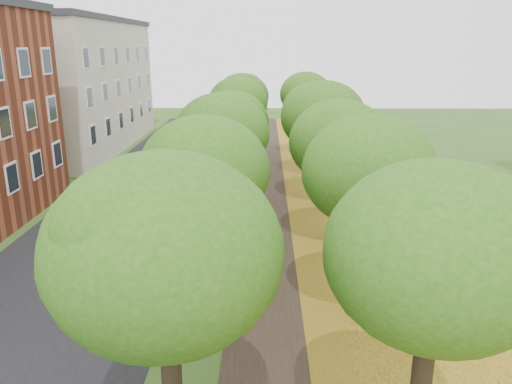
{
  "coord_description": "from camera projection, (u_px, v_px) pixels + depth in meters",
  "views": [
    {
      "loc": [
        -0.41,
        -8.17,
        8.36
      ],
      "look_at": [
        -0.79,
        11.53,
        2.5
      ],
      "focal_mm": 35.0,
      "sensor_mm": 36.0,
      "label": 1
    }
  ],
  "objects": [
    {
      "name": "street_asphalt",
      "position": [
        122.0,
        220.0,
        24.72
      ],
      "size": [
        8.0,
        70.0,
        0.01
      ],
      "primitive_type": "cube",
      "color": "black",
      "rests_on": "ground"
    },
    {
      "name": "footpath",
      "position": [
        273.0,
        220.0,
        24.58
      ],
      "size": [
        3.2,
        70.0,
        0.01
      ],
      "primitive_type": "cube",
      "color": "black",
      "rests_on": "ground"
    },
    {
      "name": "leaf_verge",
      "position": [
        375.0,
        221.0,
        24.49
      ],
      "size": [
        7.5,
        70.0,
        0.01
      ],
      "primitive_type": "cube",
      "color": "gold",
      "rests_on": "ground"
    },
    {
      "name": "tree_row_west",
      "position": [
        227.0,
        127.0,
        23.3
      ],
      "size": [
        4.17,
        34.17,
        6.45
      ],
      "color": "black",
      "rests_on": "ground"
    },
    {
      "name": "tree_row_east",
      "position": [
        330.0,
        127.0,
        23.21
      ],
      "size": [
        4.17,
        34.17,
        6.45
      ],
      "color": "black",
      "rests_on": "ground"
    },
    {
      "name": "building_cream",
      "position": [
        63.0,
        84.0,
        40.66
      ],
      "size": [
        10.3,
        20.3,
        10.4
      ],
      "color": "beige",
      "rests_on": "ground"
    },
    {
      "name": "car_grey",
      "position": [
        487.0,
        201.0,
        25.57
      ],
      "size": [
        4.62,
        3.29,
        1.24
      ],
      "primitive_type": "imported",
      "rotation": [
        0.0,
        0.0,
        1.16
      ],
      "color": "#2F2F34",
      "rests_on": "ground"
    },
    {
      "name": "car_white",
      "position": [
        473.0,
        191.0,
        27.33
      ],
      "size": [
        4.99,
        3.28,
        1.27
      ],
      "primitive_type": "imported",
      "rotation": [
        0.0,
        0.0,
        1.85
      ],
      "color": "silver",
      "rests_on": "ground"
    }
  ]
}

